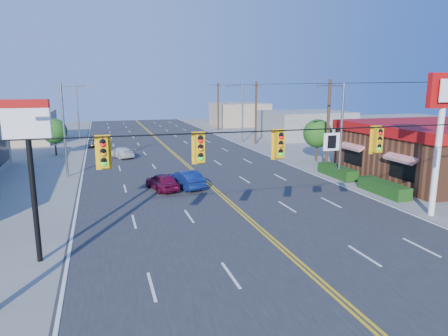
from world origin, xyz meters
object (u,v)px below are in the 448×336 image
object	(u,v)px
kfc	(444,150)
kfc_pylon	(442,116)
car_magenta	(162,182)
car_blue	(186,180)
pizza_hut_sign	(29,147)
signal_span	(303,157)
car_white	(121,153)
car_silver	(96,143)

from	to	relation	value
kfc	kfc_pylon	xyz separation A→B (m)	(-8.90, -8.00, 3.66)
car_magenta	car_blue	world-z (taller)	car_blue
kfc	car_blue	size ratio (longest dim) A/B	3.99
kfc	pizza_hut_sign	distance (m)	32.04
pizza_hut_sign	car_magenta	world-z (taller)	pizza_hut_sign
signal_span	car_magenta	world-z (taller)	signal_span
car_blue	car_white	distance (m)	15.69
kfc	signal_span	bearing A→B (deg)	-149.06
kfc	car_silver	xyz separation A→B (m)	(-28.59, 27.68, -1.83)
pizza_hut_sign	car_magenta	bearing A→B (deg)	56.27
signal_span	car_silver	distance (m)	40.82
kfc	car_silver	world-z (taller)	kfc
car_magenta	car_silver	bearing A→B (deg)	-93.10
car_magenta	car_silver	distance (m)	25.40
car_magenta	car_silver	size ratio (longest dim) A/B	0.96
signal_span	car_white	world-z (taller)	signal_span
pizza_hut_sign	car_blue	world-z (taller)	pizza_hut_sign
car_white	car_silver	xyz separation A→B (m)	(-2.71, 9.61, -0.03)
signal_span	kfc	xyz separation A→B (m)	(20.02, 12.00, -2.51)
pizza_hut_sign	car_silver	size ratio (longest dim) A/B	1.73
signal_span	pizza_hut_sign	xyz separation A→B (m)	(-10.88, 4.00, 0.30)
signal_span	car_white	xyz separation A→B (m)	(-5.87, 30.07, -4.31)
car_magenta	car_blue	size ratio (longest dim) A/B	0.92
signal_span	car_magenta	bearing A→B (deg)	104.10
car_magenta	car_white	size ratio (longest dim) A/B	0.95
car_blue	car_silver	bearing A→B (deg)	-89.40
kfc_pylon	pizza_hut_sign	distance (m)	22.02
car_white	car_silver	world-z (taller)	car_white
kfc_pylon	car_blue	xyz separation A→B (m)	(-12.98, 10.90, -5.37)
kfc	car_magenta	distance (m)	23.94
car_blue	pizza_hut_sign	bearing A→B (deg)	35.81
kfc_pylon	car_silver	xyz separation A→B (m)	(-19.70, 35.68, -5.49)
car_blue	kfc	bearing A→B (deg)	157.89
car_white	kfc	bearing A→B (deg)	122.37
car_blue	kfc_pylon	bearing A→B (deg)	125.41
car_magenta	car_white	xyz separation A→B (m)	(-2.16, 15.32, -0.06)
kfc_pylon	pizza_hut_sign	bearing A→B (deg)	180.00
car_silver	car_magenta	bearing A→B (deg)	97.81
signal_span	kfc	bearing A→B (deg)	30.94
car_white	car_blue	bearing A→B (deg)	82.08
car_silver	signal_span	bearing A→B (deg)	98.95
signal_span	kfc_pylon	size ratio (longest dim) A/B	2.86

